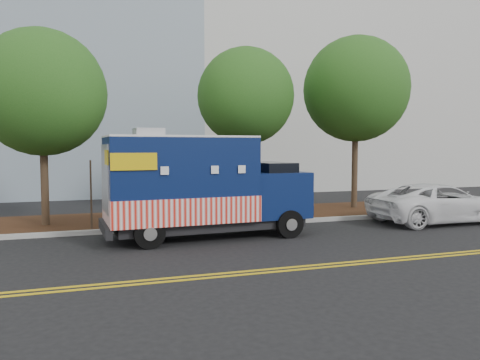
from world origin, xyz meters
name	(u,v)px	position (x,y,z in m)	size (l,w,h in m)	color
ground	(237,234)	(0.00, 0.00, 0.00)	(120.00, 120.00, 0.00)	black
curb	(224,225)	(0.00, 1.40, 0.07)	(120.00, 0.18, 0.15)	#9E9E99
mulch_strip	(209,217)	(0.00, 3.50, 0.07)	(120.00, 4.00, 0.15)	black
centerline_near	(295,267)	(0.00, -4.45, 0.01)	(120.00, 0.10, 0.01)	gold
centerline_far	(300,269)	(0.00, -4.70, 0.01)	(120.00, 0.10, 0.01)	gold
tree_a	(42,93)	(-5.96, 2.98, 4.66)	(4.30, 4.30, 6.82)	#38281C
tree_b	(246,96)	(1.59, 3.66, 4.87)	(3.91, 3.91, 6.84)	#38281C
tree_c	(356,89)	(6.75, 3.75, 5.36)	(4.61, 4.61, 7.68)	#38281C
sign_post	(91,197)	(-4.47, 1.69, 1.20)	(0.06, 0.06, 2.40)	#473828
food_truck	(198,189)	(-1.33, -0.18, 1.53)	(6.53, 2.72, 3.38)	black
white_car	(439,203)	(7.92, -0.20, 0.73)	(2.43, 5.28, 1.47)	white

